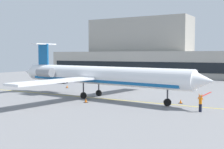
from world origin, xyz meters
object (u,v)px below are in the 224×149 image
Objects in this scene: marshaller at (200,103)px; regional_jet at (96,75)px; pushback_tractor at (113,76)px; fuel_tank at (118,72)px; baggage_tug at (62,79)px.

regional_jet is at bearing 168.42° from marshaller.
fuel_tank is at bearing 106.87° from pushback_tractor.
regional_jet is 36.87m from fuel_tank.
fuel_tank is (-15.16, 33.57, -1.67)m from regional_jet.
fuel_tank is at bearing 114.31° from regional_jet.
pushback_tractor reaches higher than marshaller.
baggage_tug is 2.03× the size of marshaller.
pushback_tractor is 1.91× the size of marshaller.
baggage_tug is at bearing -113.55° from pushback_tractor.
baggage_tug reaches higher than pushback_tractor.
regional_jet reaches higher than fuel_tank.
marshaller is at bearing -46.57° from pushback_tractor.
pushback_tractor is at bearing 133.43° from marshaller.
fuel_tank reaches higher than pushback_tractor.
fuel_tank is 3.57× the size of marshaller.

